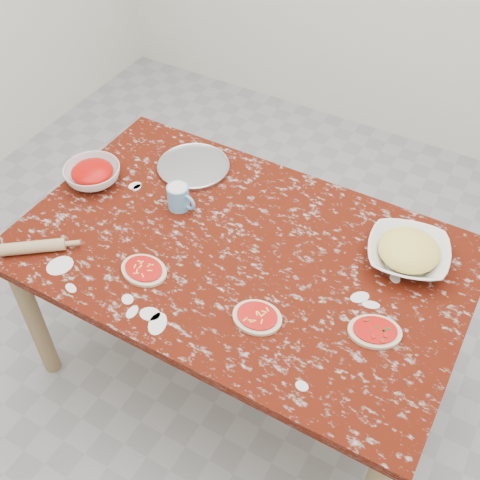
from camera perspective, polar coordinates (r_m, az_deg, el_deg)
name	(u,v)px	position (r m, az deg, el deg)	size (l,w,h in m)	color
ground	(240,364)	(2.74, 0.00, -11.73)	(4.00, 4.00, 0.00)	gray
worktable	(240,265)	(2.20, 0.00, -2.40)	(1.60, 1.00, 0.75)	#3F0E05
pizza_tray	(193,167)	(2.49, -4.44, 6.95)	(0.29, 0.29, 0.01)	#B2B2B7
sauce_bowl	(93,175)	(2.46, -13.81, 6.05)	(0.22, 0.22, 0.07)	white
cheese_bowl	(408,254)	(2.16, 15.64, -1.31)	(0.28, 0.28, 0.07)	white
flour_mug	(179,197)	(2.28, -5.81, 4.08)	(0.13, 0.08, 0.10)	#5FA3D2
pizza_left	(144,270)	(2.09, -9.12, -2.84)	(0.18, 0.15, 0.02)	beige
pizza_mid	(257,317)	(1.94, 1.64, -7.34)	(0.17, 0.15, 0.02)	beige
pizza_right	(375,331)	(1.95, 12.68, -8.46)	(0.21, 0.18, 0.02)	beige
rolling_pin	(33,247)	(2.24, -19.08, -0.64)	(0.05, 0.05, 0.23)	tan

